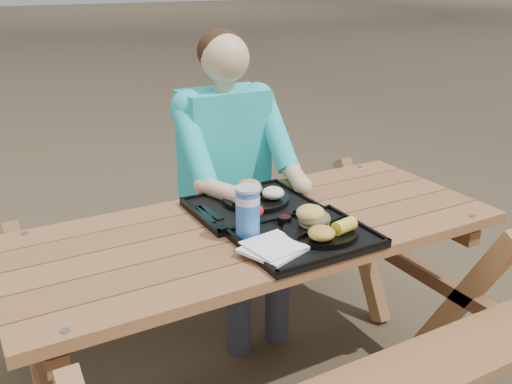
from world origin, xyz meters
TOP-DOWN VIEW (x-y plane):
  - picnic_table at (0.00, 0.00)m, footprint 1.80×1.49m
  - tray_near at (0.08, -0.20)m, footprint 0.45×0.35m
  - tray_far at (0.06, 0.14)m, footprint 0.45×0.35m
  - plate_near at (0.14, -0.21)m, footprint 0.26×0.26m
  - plate_far at (0.09, 0.15)m, footprint 0.26×0.26m
  - napkin_stack at (-0.07, -0.24)m, footprint 0.22×0.22m
  - soda_cup at (-0.09, -0.10)m, footprint 0.08×0.08m
  - condiment_bbq at (0.07, -0.08)m, footprint 0.05×0.05m
  - condiment_mustard at (0.14, -0.07)m, footprint 0.05×0.05m
  - sandwich at (0.14, -0.17)m, footprint 0.11×0.11m
  - mac_cheese at (0.09, -0.28)m, footprint 0.09×0.09m
  - corn_cob at (0.19, -0.27)m, footprint 0.10×0.10m
  - cutlery_far at (-0.12, 0.14)m, footprint 0.04×0.17m
  - burger at (0.08, 0.20)m, footprint 0.10×0.10m
  - baked_beans at (0.02, 0.10)m, footprint 0.08×0.08m
  - potato_salad at (0.14, 0.11)m, footprint 0.09×0.09m
  - diner at (0.17, 0.58)m, footprint 0.48×0.84m

SIDE VIEW (x-z plane):
  - picnic_table at x=0.00m, z-range 0.00..0.75m
  - diner at x=0.17m, z-range 0.00..1.28m
  - tray_near at x=0.08m, z-range 0.75..0.77m
  - tray_far at x=0.06m, z-range 0.75..0.77m
  - cutlery_far at x=-0.12m, z-range 0.77..0.78m
  - napkin_stack at x=-0.07m, z-range 0.77..0.79m
  - plate_near at x=0.14m, z-range 0.77..0.79m
  - plate_far at x=0.09m, z-range 0.77..0.79m
  - condiment_mustard at x=0.14m, z-range 0.77..0.80m
  - condiment_bbq at x=0.07m, z-range 0.77..0.80m
  - baked_beans at x=0.02m, z-range 0.79..0.82m
  - mac_cheese at x=0.09m, z-range 0.79..0.84m
  - potato_salad at x=0.14m, z-range 0.79..0.84m
  - corn_cob at x=0.19m, z-range 0.79..0.84m
  - burger at x=0.08m, z-range 0.79..0.88m
  - sandwich at x=0.14m, z-range 0.79..0.90m
  - soda_cup at x=-0.09m, z-range 0.77..0.94m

